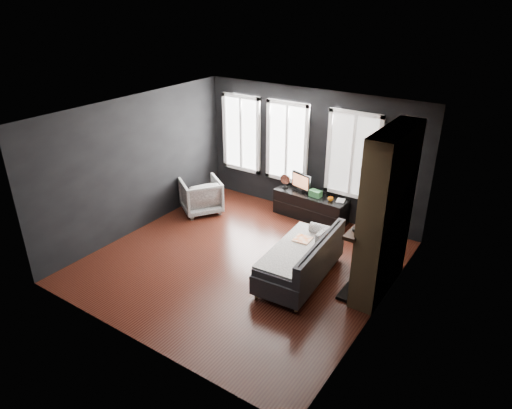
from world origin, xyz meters
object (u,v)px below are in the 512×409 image
Objects in this scene: monitor at (301,181)px; mug at (330,199)px; armchair at (201,194)px; mantel_vase at (380,202)px; media_console at (311,206)px; book at (337,196)px; sofa at (300,257)px.

monitor reaches higher than mug.
monitor reaches higher than armchair.
mantel_vase is (2.12, -1.22, 0.54)m from monitor.
media_console is 2.44m from mantel_vase.
mug is (0.48, -0.07, 0.33)m from media_console.
mug is (0.74, -0.10, -0.18)m from monitor.
media_console is at bearing 171.19° from mug.
mantel_vase is (1.37, -1.12, 0.72)m from mug.
book is (2.72, 1.07, 0.25)m from armchair.
media_console is 0.57m from monitor.
media_console is 0.58m from mug.
media_console is (-0.90, 2.10, -0.13)m from sofa.
sofa is 2.08m from mug.
mug is 0.56× the size of mantel_vase.
mug is 0.49× the size of book.
mantel_vase is (1.85, -1.19, 1.05)m from media_console.
mantel_vase is (4.00, -0.14, 0.91)m from armchair.
mantel_vase is at bearing 40.10° from sofa.
monitor reaches higher than book.
sofa is 17.39× the size of mug.
mug is (2.63, 0.98, 0.19)m from armchair.
book reaches higher than mug.
monitor is at bearing 179.74° from book.
media_console is (2.15, 1.05, -0.14)m from armchair.
armchair is 4.28× the size of mantel_vase.
monitor is 2.33× the size of book.
armchair is at bearing -134.23° from monitor.
armchair is 4.10m from mantel_vase.
mug is at bearing -135.08° from book.
armchair is at bearing -158.47° from book.
sofa is 2.29m from media_console.
book is at bearing 15.75° from monitor.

